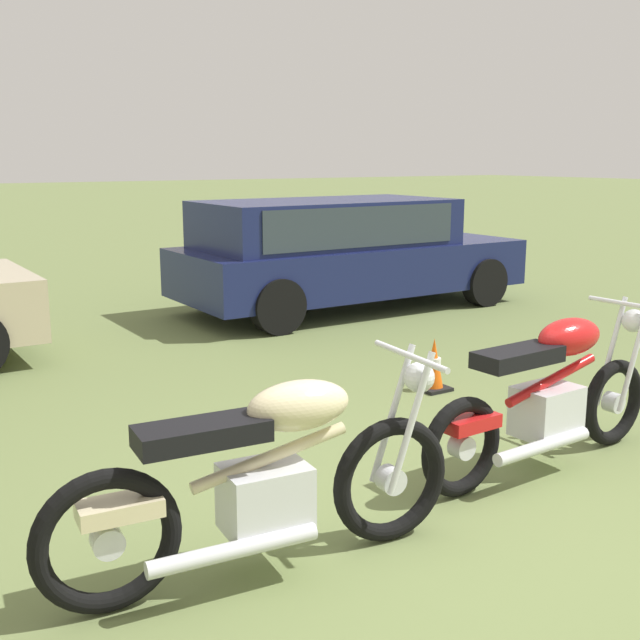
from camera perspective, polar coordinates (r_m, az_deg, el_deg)
name	(u,v)px	position (r m, az deg, el deg)	size (l,w,h in m)	color
ground_plane	(454,528)	(4.41, 9.78, -14.76)	(120.00, 120.00, 0.00)	olive
motorcycle_cream	(266,478)	(3.76, -3.97, -11.47)	(2.11, 0.64, 1.02)	black
motorcycle_red	(549,395)	(5.17, 16.38, -5.27)	(2.07, 0.64, 1.02)	black
car_navy	(339,246)	(10.12, 1.39, 5.44)	(4.59, 1.91, 1.43)	#161E4C
traffic_cone	(434,367)	(6.74, 8.31, -3.40)	(0.25, 0.25, 0.46)	#EA590F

